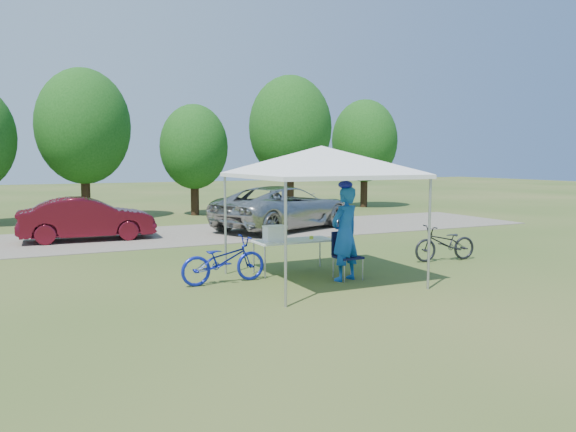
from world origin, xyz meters
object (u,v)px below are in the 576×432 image
bike_dark (445,243)px  minivan (284,207)px  folding_chair (345,251)px  cyclist (345,234)px  folding_table (294,242)px  sedan (87,219)px  cooler (275,233)px  bike_blue (224,260)px

bike_dark → minivan: (-0.95, 7.17, 0.34)m
folding_chair → cyclist: cyclist is taller
folding_table → sedan: size_ratio=0.44×
sedan → bike_dark: bearing=-132.4°
folding_chair → minivan: 8.14m
folding_chair → sedan: 9.02m
sedan → cooler: bearing=-154.0°
bike_blue → bike_dark: 5.66m
cooler → bike_blue: bearing=-163.7°
folding_table → folding_chair: folding_chair is taller
cyclist → bike_blue: cyclist is taller
cooler → sedan: (-3.08, 6.96, -0.22)m
minivan → sedan: (-6.50, 0.17, -0.11)m
bike_dark → sedan: bearing=-128.7°
sedan → bike_blue: bearing=-164.2°
bike_blue → bike_dark: size_ratio=1.06×
cyclist → sedan: (-4.10, 8.16, -0.29)m
cooler → sedan: bearing=113.8°
folding_table → bike_dark: size_ratio=1.04×
cyclist → minivan: (2.40, 7.99, -0.18)m
sedan → folding_table: bearing=-150.9°
cooler → bike_dark: (4.37, -0.37, -0.44)m
cooler → minivan: minivan is taller
folding_chair → cooler: bearing=137.9°
cooler → bike_blue: 1.41m
folding_chair → cooler: (-1.14, 1.01, 0.31)m
bike_blue → cooler: bearing=-77.3°
sedan → folding_chair: bearing=-150.0°
folding_table → bike_blue: bearing=-167.8°
bike_dark → sedan: sedan is taller
folding_table → bike_dark: 3.94m
cyclist → bike_dark: size_ratio=1.15×
cyclist → cooler: bearing=-66.8°
folding_chair → minivan: (2.28, 7.81, 0.20)m
folding_table → cooler: cooler is taller
folding_table → bike_dark: bearing=-5.4°
cyclist → sedan: cyclist is taller
cooler → bike_dark: size_ratio=0.28×
cyclist → bike_blue: (-2.31, 0.82, -0.50)m
minivan → bike_blue: bearing=123.4°
folding_table → bike_blue: size_ratio=0.99×
folding_table → minivan: bearing=66.4°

